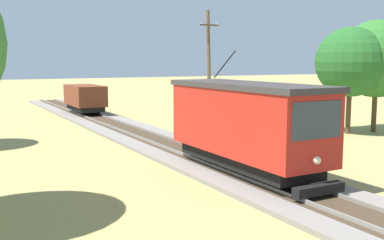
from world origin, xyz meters
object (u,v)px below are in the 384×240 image
at_px(utility_pole_mid, 209,71).
at_px(tree_right_far, 377,59).
at_px(red_tram, 246,123).
at_px(tree_left_far, 351,62).
at_px(freight_car, 85,98).

xyz_separation_m(utility_pole_mid, tree_right_far, (9.92, -4.78, 0.77)).
height_order(red_tram, tree_left_far, tree_left_far).
distance_m(freight_car, tree_right_far, 23.29).
height_order(freight_car, tree_right_far, tree_right_far).
xyz_separation_m(red_tram, tree_left_far, (12.34, 5.99, 2.42)).
bearing_deg(tree_right_far, tree_left_far, 171.93).
xyz_separation_m(utility_pole_mid, tree_left_far, (7.85, -4.49, 0.56)).
height_order(tree_left_far, tree_right_far, tree_right_far).
bearing_deg(tree_left_far, tree_right_far, -8.07).
distance_m(red_tram, tree_right_far, 15.72).
relative_size(utility_pole_mid, tree_right_far, 1.07).
bearing_deg(tree_left_far, utility_pole_mid, 150.25).
bearing_deg(tree_left_far, red_tram, -154.11).
bearing_deg(utility_pole_mid, tree_left_far, -29.75).
distance_m(utility_pole_mid, tree_left_far, 9.06).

